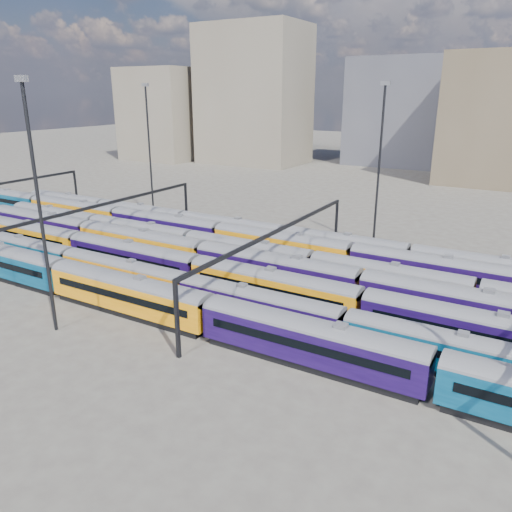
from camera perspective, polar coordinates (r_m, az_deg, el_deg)
The scene contains 13 objects.
ground at distance 69.20m, azimuth -4.93°, elevation -2.21°, with size 500.00×500.00×0.00m, color #47423C.
rake_0 at distance 46.38m, azimuth 6.12°, elevation -9.18°, with size 155.68×3.25×5.49m.
rake_1 at distance 59.09m, azimuth -8.06°, elevation -3.38°, with size 117.62×2.87×4.82m.
rake_2 at distance 58.29m, azimuth 1.89°, elevation -3.21°, with size 152.27×3.18×5.36m.
rake_3 at distance 63.40m, azimuth 2.19°, elevation -1.29°, with size 112.89×3.30×5.58m.
rake_4 at distance 66.56m, azimuth 6.45°, elevation -0.71°, with size 121.32×2.96×4.98m.
rake_5 at distance 79.26m, azimuth -4.26°, elevation 2.65°, with size 131.55×3.21×5.41m.
rake_6 at distance 83.94m, azimuth -2.97°, elevation 3.38°, with size 99.06×2.90×4.88m.
gantry_1 at distance 80.07m, azimuth -16.92°, elevation 4.98°, with size 0.35×40.35×8.03m.
gantry_2 at distance 62.07m, azimuth 2.49°, elevation 2.02°, with size 0.35×40.35×8.03m.
mast_1 at distance 101.34m, azimuth -12.10°, elevation 12.16°, with size 1.40×0.50×25.60m.
mast_2 at distance 53.58m, azimuth -23.60°, elevation 5.78°, with size 1.40×0.50×25.60m.
mast_3 at distance 80.69m, azimuth 13.94°, elevation 10.53°, with size 1.40×0.50×25.60m.
Camera 1 is at (37.64, -52.76, 24.25)m, focal length 35.00 mm.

